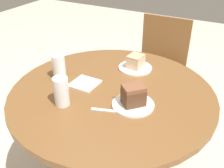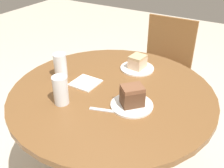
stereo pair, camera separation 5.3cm
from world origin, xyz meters
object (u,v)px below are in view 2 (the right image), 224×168
Objects in this scene: glass_lemonade at (61,92)px; glass_water at (61,67)px; cake_slice_near at (132,96)px; plate_far at (137,68)px; chair at (162,72)px; plate_near at (132,105)px; cake_slice_far at (137,62)px.

glass_lemonade is 0.26m from glass_water.
glass_lemonade is (-0.30, -0.15, 0.00)m from cake_slice_near.
glass_water is at bearing -136.32° from plate_far.
glass_water is at bearing 130.33° from glass_lemonade.
chair is 6.97× the size of cake_slice_near.
glass_lemonade is (-0.16, -0.50, 0.06)m from plate_far.
chair is at bearing 92.62° from plate_far.
plate_far is at bearing 43.68° from glass_water.
plate_near is 1.02× the size of plate_far.
cake_slice_far is (0.00, -0.00, 0.04)m from plate_far.
plate_near is (0.17, -0.91, 0.29)m from chair.
plate_far is 0.04m from cake_slice_far.
glass_water reaches higher than cake_slice_near.
cake_slice_far is at bearing 43.68° from glass_water.
glass_water is (-0.17, 0.19, 0.00)m from glass_lemonade.
glass_lemonade reaches higher than plate_near.
plate_near is at bearing -67.92° from cake_slice_far.
plate_near is at bearing -90.00° from cake_slice_near.
cake_slice_near is 0.34m from glass_lemonade.
plate_far is at bearing 96.24° from cake_slice_far.
plate_far is 1.96× the size of cake_slice_far.
cake_slice_near reaches higher than plate_far.
glass_lemonade and glass_water have the same top height.
chair is 4.41× the size of plate_near.
glass_water is at bearing 174.45° from cake_slice_near.
cake_slice_near is (0.00, 0.00, 0.05)m from plate_near.
glass_lemonade is 1.00× the size of glass_water.
glass_lemonade reaches higher than cake_slice_far.
plate_near is at bearing 26.07° from glass_lemonade.
cake_slice_near reaches higher than cake_slice_far.
glass_lemonade is at bearing -153.93° from cake_slice_near.
glass_water reaches higher than chair.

